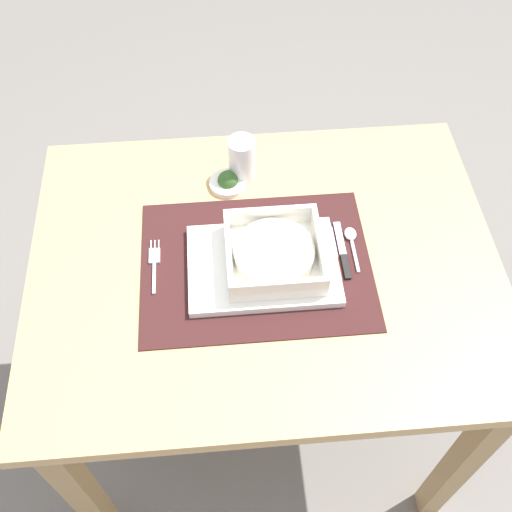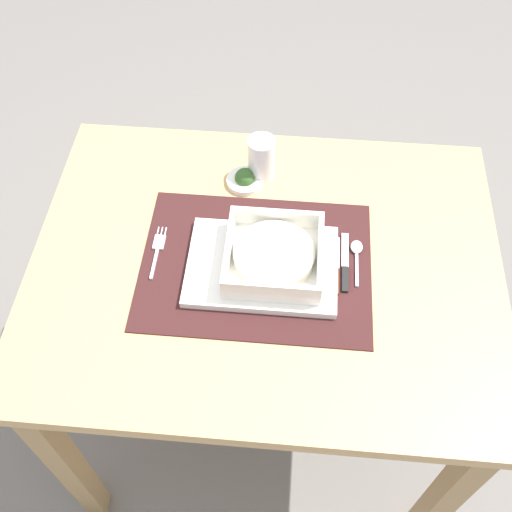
{
  "view_description": "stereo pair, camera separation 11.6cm",
  "coord_description": "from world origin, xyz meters",
  "px_view_note": "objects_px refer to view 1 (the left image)",
  "views": [
    {
      "loc": [
        -0.08,
        -0.69,
        1.7
      ],
      "look_at": [
        -0.02,
        -0.01,
        0.76
      ],
      "focal_mm": 42.74,
      "sensor_mm": 36.0,
      "label": 1
    },
    {
      "loc": [
        0.04,
        -0.69,
        1.7
      ],
      "look_at": [
        -0.02,
        -0.01,
        0.76
      ],
      "focal_mm": 42.74,
      "sensor_mm": 36.0,
      "label": 2
    }
  ],
  "objects_px": {
    "dining_table": "(264,291)",
    "porridge_bowl": "(274,254)",
    "butter_knife": "(343,253)",
    "bread_knife": "(335,258)",
    "condiment_saucer": "(228,182)",
    "fork": "(154,262)",
    "spoon": "(351,238)",
    "drinking_glass": "(242,160)"
  },
  "relations": [
    {
      "from": "spoon",
      "to": "bread_knife",
      "type": "height_order",
      "value": "spoon"
    },
    {
      "from": "spoon",
      "to": "bread_knife",
      "type": "xyz_separation_m",
      "value": [
        -0.04,
        -0.04,
        -0.0
      ]
    },
    {
      "from": "fork",
      "to": "butter_knife",
      "type": "xyz_separation_m",
      "value": [
        0.37,
        -0.01,
        0.0
      ]
    },
    {
      "from": "bread_knife",
      "to": "spoon",
      "type": "bearing_deg",
      "value": 43.37
    },
    {
      "from": "dining_table",
      "to": "bread_knife",
      "type": "xyz_separation_m",
      "value": [
        0.14,
        -0.01,
        0.12
      ]
    },
    {
      "from": "butter_knife",
      "to": "drinking_glass",
      "type": "xyz_separation_m",
      "value": [
        -0.18,
        0.24,
        0.04
      ]
    },
    {
      "from": "porridge_bowl",
      "to": "butter_knife",
      "type": "height_order",
      "value": "porridge_bowl"
    },
    {
      "from": "bread_knife",
      "to": "drinking_glass",
      "type": "bearing_deg",
      "value": 120.08
    },
    {
      "from": "dining_table",
      "to": "condiment_saucer",
      "type": "height_order",
      "value": "condiment_saucer"
    },
    {
      "from": "porridge_bowl",
      "to": "bread_knife",
      "type": "height_order",
      "value": "porridge_bowl"
    },
    {
      "from": "bread_knife",
      "to": "condiment_saucer",
      "type": "bearing_deg",
      "value": 128.62
    },
    {
      "from": "dining_table",
      "to": "bread_knife",
      "type": "relative_size",
      "value": 6.84
    },
    {
      "from": "fork",
      "to": "bread_knife",
      "type": "bearing_deg",
      "value": -5.36
    },
    {
      "from": "dining_table",
      "to": "fork",
      "type": "xyz_separation_m",
      "value": [
        -0.22,
        0.01,
        0.12
      ]
    },
    {
      "from": "fork",
      "to": "dining_table",
      "type": "bearing_deg",
      "value": -4.75
    },
    {
      "from": "fork",
      "to": "spoon",
      "type": "bearing_deg",
      "value": 1.37
    },
    {
      "from": "fork",
      "to": "condiment_saucer",
      "type": "bearing_deg",
      "value": 49.45
    },
    {
      "from": "dining_table",
      "to": "porridge_bowl",
      "type": "bearing_deg",
      "value": -41.88
    },
    {
      "from": "spoon",
      "to": "butter_knife",
      "type": "xyz_separation_m",
      "value": [
        -0.02,
        -0.03,
        -0.0
      ]
    },
    {
      "from": "bread_knife",
      "to": "condiment_saucer",
      "type": "xyz_separation_m",
      "value": [
        -0.2,
        0.21,
        0.0
      ]
    },
    {
      "from": "dining_table",
      "to": "butter_knife",
      "type": "relative_size",
      "value": 6.6
    },
    {
      "from": "porridge_bowl",
      "to": "spoon",
      "type": "height_order",
      "value": "porridge_bowl"
    },
    {
      "from": "fork",
      "to": "spoon",
      "type": "distance_m",
      "value": 0.39
    },
    {
      "from": "bread_knife",
      "to": "drinking_glass",
      "type": "relative_size",
      "value": 1.38
    },
    {
      "from": "butter_knife",
      "to": "drinking_glass",
      "type": "bearing_deg",
      "value": 125.07
    },
    {
      "from": "drinking_glass",
      "to": "fork",
      "type": "bearing_deg",
      "value": -129.87
    },
    {
      "from": "porridge_bowl",
      "to": "drinking_glass",
      "type": "height_order",
      "value": "drinking_glass"
    },
    {
      "from": "dining_table",
      "to": "fork",
      "type": "relative_size",
      "value": 7.25
    },
    {
      "from": "bread_knife",
      "to": "drinking_glass",
      "type": "xyz_separation_m",
      "value": [
        -0.16,
        0.24,
        0.04
      ]
    },
    {
      "from": "dining_table",
      "to": "spoon",
      "type": "distance_m",
      "value": 0.22
    },
    {
      "from": "dining_table",
      "to": "drinking_glass",
      "type": "distance_m",
      "value": 0.28
    },
    {
      "from": "butter_knife",
      "to": "condiment_saucer",
      "type": "distance_m",
      "value": 0.3
    },
    {
      "from": "porridge_bowl",
      "to": "spoon",
      "type": "relative_size",
      "value": 1.68
    },
    {
      "from": "spoon",
      "to": "bread_knife",
      "type": "distance_m",
      "value": 0.06
    },
    {
      "from": "bread_knife",
      "to": "condiment_saucer",
      "type": "relative_size",
      "value": 1.7
    },
    {
      "from": "butter_knife",
      "to": "drinking_glass",
      "type": "relative_size",
      "value": 1.43
    },
    {
      "from": "porridge_bowl",
      "to": "butter_knife",
      "type": "xyz_separation_m",
      "value": [
        0.14,
        0.01,
        -0.03
      ]
    },
    {
      "from": "butter_knife",
      "to": "fork",
      "type": "bearing_deg",
      "value": 175.55
    },
    {
      "from": "spoon",
      "to": "butter_knife",
      "type": "bearing_deg",
      "value": -125.04
    },
    {
      "from": "dining_table",
      "to": "porridge_bowl",
      "type": "distance_m",
      "value": 0.15
    },
    {
      "from": "spoon",
      "to": "butter_knife",
      "type": "relative_size",
      "value": 0.77
    },
    {
      "from": "porridge_bowl",
      "to": "butter_knife",
      "type": "relative_size",
      "value": 1.3
    }
  ]
}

